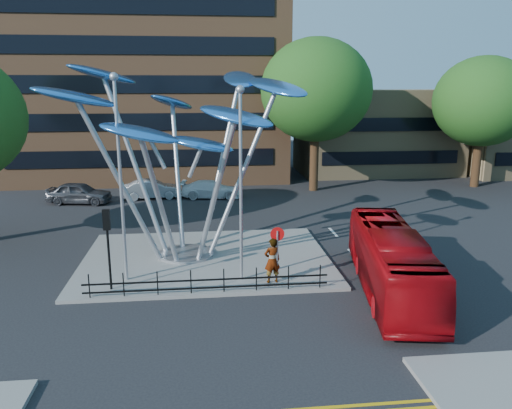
{
  "coord_description": "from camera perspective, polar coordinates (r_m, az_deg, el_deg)",
  "views": [
    {
      "loc": [
        -1.12,
        -17.47,
        8.45
      ],
      "look_at": [
        1.25,
        4.0,
        3.26
      ],
      "focal_mm": 35.0,
      "sensor_mm": 36.0,
      "label": 1
    }
  ],
  "objects": [
    {
      "name": "ground",
      "position": [
        19.44,
        -2.43,
        -12.27
      ],
      "size": [
        120.0,
        120.0,
        0.0
      ],
      "primitive_type": "plane",
      "color": "black",
      "rests_on": "ground"
    },
    {
      "name": "traffic_island",
      "position": [
        24.92,
        -5.69,
        -6.2
      ],
      "size": [
        12.0,
        9.0,
        0.15
      ],
      "primitive_type": "cube",
      "color": "slate",
      "rests_on": "ground"
    },
    {
      "name": "brick_tower",
      "position": [
        50.14,
        -12.66,
        20.71
      ],
      "size": [
        25.0,
        15.0,
        30.0
      ],
      "primitive_type": "cube",
      "color": "brown",
      "rests_on": "ground"
    },
    {
      "name": "low_building_near",
      "position": [
        50.66,
        13.61,
        8.1
      ],
      "size": [
        15.0,
        8.0,
        8.0
      ],
      "primitive_type": "cube",
      "color": "#9D845C",
      "rests_on": "ground"
    },
    {
      "name": "tree_right",
      "position": [
        40.51,
        6.88,
        12.84
      ],
      "size": [
        8.8,
        8.8,
        12.11
      ],
      "color": "black",
      "rests_on": "ground"
    },
    {
      "name": "tree_far",
      "position": [
        45.76,
        24.49,
        10.65
      ],
      "size": [
        8.0,
        8.0,
        10.81
      ],
      "color": "black",
      "rests_on": "ground"
    },
    {
      "name": "leaf_sculpture",
      "position": [
        24.22,
        -8.66,
        9.62
      ],
      "size": [
        12.72,
        9.54,
        9.51
      ],
      "color": "#9EA0A5",
      "rests_on": "traffic_island"
    },
    {
      "name": "street_lamp_left",
      "position": [
        21.47,
        -15.35,
        4.74
      ],
      "size": [
        0.36,
        0.36,
        8.8
      ],
      "color": "#9EA0A5",
      "rests_on": "traffic_island"
    },
    {
      "name": "street_lamp_right",
      "position": [
        20.81,
        -1.76,
        4.22
      ],
      "size": [
        0.36,
        0.36,
        8.3
      ],
      "color": "#9EA0A5",
      "rests_on": "traffic_island"
    },
    {
      "name": "traffic_light_island",
      "position": [
        21.17,
        -16.63,
        -3.08
      ],
      "size": [
        0.28,
        0.18,
        3.42
      ],
      "color": "black",
      "rests_on": "traffic_island"
    },
    {
      "name": "no_entry_sign_island",
      "position": [
        21.29,
        2.45,
        -4.66
      ],
      "size": [
        0.6,
        0.1,
        2.45
      ],
      "color": "#9EA0A5",
      "rests_on": "traffic_island"
    },
    {
      "name": "pedestrian_railing_front",
      "position": [
        20.74,
        -5.56,
        -8.95
      ],
      "size": [
        10.0,
        0.06,
        1.0
      ],
      "color": "black",
      "rests_on": "traffic_island"
    },
    {
      "name": "red_bus",
      "position": [
        21.55,
        15.17,
        -6.24
      ],
      "size": [
        3.85,
        9.87,
        2.68
      ],
      "primitive_type": "imported",
      "rotation": [
        0.0,
        0.0,
        -0.17
      ],
      "color": "#95060C",
      "rests_on": "ground"
    },
    {
      "name": "pedestrian",
      "position": [
        21.47,
        1.87,
        -6.41
      ],
      "size": [
        0.81,
        0.62,
        1.98
      ],
      "primitive_type": "imported",
      "rotation": [
        0.0,
        0.0,
        3.36
      ],
      "color": "gray",
      "rests_on": "traffic_island"
    },
    {
      "name": "parked_car_left",
      "position": [
        38.53,
        -19.58,
        1.25
      ],
      "size": [
        4.87,
        2.62,
        1.57
      ],
      "primitive_type": "imported",
      "rotation": [
        0.0,
        0.0,
        1.4
      ],
      "color": "#404248",
      "rests_on": "ground"
    },
    {
      "name": "parked_car_mid",
      "position": [
        38.75,
        -11.8,
        1.72
      ],
      "size": [
        4.51,
        1.91,
        1.45
      ],
      "primitive_type": "imported",
      "rotation": [
        0.0,
        0.0,
        1.66
      ],
      "color": "#B0B4B8",
      "rests_on": "ground"
    },
    {
      "name": "parked_car_right",
      "position": [
        38.34,
        -5.12,
        1.74
      ],
      "size": [
        4.75,
        2.34,
        1.33
      ],
      "primitive_type": "imported",
      "rotation": [
        0.0,
        0.0,
        1.46
      ],
      "color": "white",
      "rests_on": "ground"
    }
  ]
}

